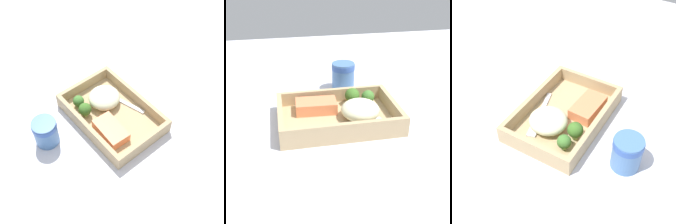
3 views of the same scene
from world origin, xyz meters
TOP-DOWN VIEW (x-y plane):
  - ground_plane at (0.00, 0.00)cm, footprint 160.00×160.00cm
  - takeout_tray at (0.00, 0.00)cm, footprint 27.97×19.02cm
  - tray_rim at (0.00, 0.00)cm, footprint 27.97×19.02cm
  - salmon_fillet at (-4.61, 4.27)cm, footprint 10.19×6.26cm
  - mashed_potatoes at (5.07, -1.30)cm, footprint 9.02×9.25cm
  - broccoli_floret_1 at (4.84, 5.81)cm, footprint 3.71×3.71cm
  - broccoli_floret_2 at (8.81, 5.22)cm, footprint 3.27×3.27cm
  - fork at (3.37, -5.09)cm, footprint 15.64×5.98cm
  - paper_cup at (5.21, 18.44)cm, footprint 6.59×6.59cm

SIDE VIEW (x-z plane):
  - ground_plane at x=0.00cm, z-range -2.00..0.00cm
  - takeout_tray at x=0.00cm, z-range 0.00..1.20cm
  - fork at x=3.37cm, z-range 1.20..1.64cm
  - salmon_fillet at x=-4.61cm, z-range 1.20..4.01cm
  - tray_rim at x=0.00cm, z-range 1.20..4.68cm
  - broccoli_floret_2 at x=8.81cm, z-range 1.43..5.34cm
  - mashed_potatoes at x=5.07cm, z-range 1.20..5.67cm
  - broccoli_floret_1 at x=4.84cm, z-range 1.52..6.11cm
  - paper_cup at x=5.21cm, z-range 0.47..8.53cm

